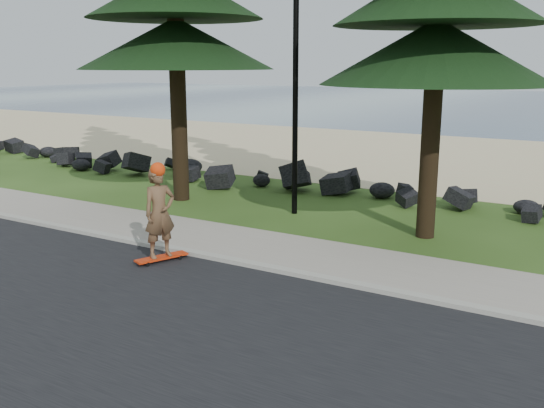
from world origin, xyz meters
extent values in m
plane|color=#2C4916|center=(0.00, 0.00, 0.00)|extent=(160.00, 160.00, 0.00)
cube|color=black|center=(0.00, -4.50, 0.01)|extent=(160.00, 7.00, 0.02)
cube|color=#ABA89A|center=(0.00, -0.90, 0.05)|extent=(160.00, 0.20, 0.10)
cube|color=gray|center=(0.00, 0.20, 0.04)|extent=(160.00, 2.00, 0.08)
cube|color=beige|center=(0.00, 14.50, 0.01)|extent=(160.00, 15.00, 0.01)
cube|color=#3B5471|center=(0.00, 51.00, 0.00)|extent=(160.00, 58.00, 0.01)
cylinder|color=black|center=(0.00, 3.20, 4.00)|extent=(0.14, 0.14, 8.00)
cube|color=red|center=(-0.33, -1.53, 0.10)|extent=(0.63, 1.05, 0.03)
imported|color=brown|center=(-0.33, -1.53, 0.98)|extent=(0.62, 0.74, 1.73)
sphere|color=red|center=(-0.33, -1.53, 1.81)|extent=(0.28, 0.28, 0.28)
camera|label=1|loc=(7.15, -9.98, 3.74)|focal=40.00mm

